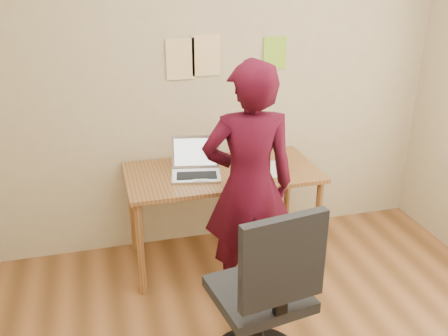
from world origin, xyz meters
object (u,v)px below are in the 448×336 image
object	(u,v)px
phone	(247,180)
desk	(222,182)
laptop	(196,167)
person	(249,186)
office_chair	(265,306)

from	to	relation	value
phone	desk	bearing A→B (deg)	85.40
laptop	person	world-z (taller)	person
laptop	person	bearing A→B (deg)	-51.23
desk	office_chair	world-z (taller)	office_chair
desk	laptop	size ratio (longest dim) A/B	3.53
laptop	phone	world-z (taller)	laptop
desk	laptop	world-z (taller)	laptop
desk	phone	size ratio (longest dim) A/B	9.90
phone	office_chair	bearing A→B (deg)	-137.75
desk	phone	world-z (taller)	phone
phone	office_chair	distance (m)	1.05
desk	person	xyz separation A→B (m)	(0.05, -0.47, 0.17)
desk	laptop	bearing A→B (deg)	-177.83
desk	phone	distance (m)	0.26
laptop	person	distance (m)	0.53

